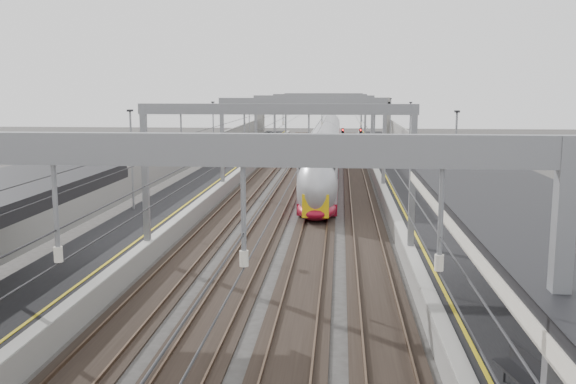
% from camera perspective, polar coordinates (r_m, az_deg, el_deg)
% --- Properties ---
extents(platform_left, '(4.00, 120.00, 1.00)m').
position_cam_1_polar(platform_left, '(54.31, -6.99, 0.85)').
color(platform_left, black).
rests_on(platform_left, ground).
extents(platform_right, '(4.00, 120.00, 1.00)m').
position_cam_1_polar(platform_right, '(53.43, 10.06, 0.64)').
color(platform_right, black).
rests_on(platform_right, ground).
extents(tracks, '(11.40, 140.00, 0.20)m').
position_cam_1_polar(tracks, '(53.34, 1.46, 0.27)').
color(tracks, black).
rests_on(tracks, ground).
extents(overhead_line, '(13.00, 140.00, 6.60)m').
position_cam_1_polar(overhead_line, '(59.35, 1.85, 7.08)').
color(overhead_line, gray).
rests_on(overhead_line, platform_left).
extents(overbridge, '(22.00, 2.20, 6.90)m').
position_cam_1_polar(overbridge, '(107.70, 3.16, 7.55)').
color(overbridge, gray).
rests_on(overbridge, ground).
extents(wall_left, '(0.30, 120.00, 3.20)m').
position_cam_1_polar(wall_left, '(54.91, -10.29, 2.02)').
color(wall_left, gray).
rests_on(wall_left, ground).
extents(wall_right, '(0.30, 120.00, 3.20)m').
position_cam_1_polar(wall_right, '(53.67, 13.50, 1.75)').
color(wall_right, gray).
rests_on(wall_right, ground).
extents(train, '(2.59, 47.27, 4.11)m').
position_cam_1_polar(train, '(60.48, 3.30, 3.19)').
color(train, maroon).
rests_on(train, ground).
extents(bench, '(0.98, 2.07, 1.03)m').
position_cam_1_polar(bench, '(16.83, 20.41, -14.70)').
color(bench, black).
rests_on(bench, platform_right).
extents(signal_green, '(0.32, 0.32, 3.48)m').
position_cam_1_polar(signal_green, '(72.52, -1.78, 4.50)').
color(signal_green, black).
rests_on(signal_green, ground).
extents(signal_red_near, '(0.32, 0.32, 3.48)m').
position_cam_1_polar(signal_red_near, '(80.26, 4.88, 4.92)').
color(signal_red_near, black).
rests_on(signal_red_near, ground).
extents(signal_red_far, '(0.32, 0.32, 3.48)m').
position_cam_1_polar(signal_red_far, '(80.33, 6.46, 4.90)').
color(signal_red_far, black).
rests_on(signal_red_far, ground).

